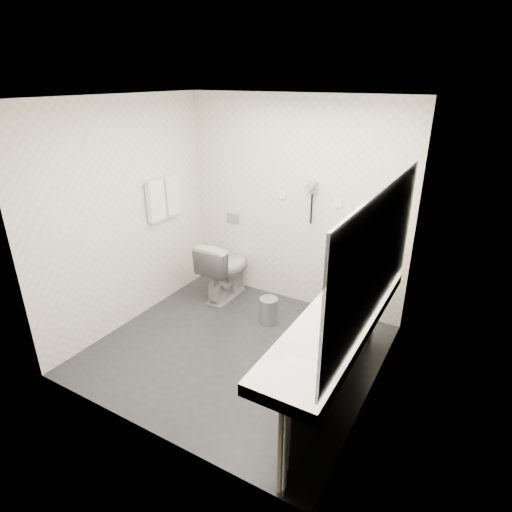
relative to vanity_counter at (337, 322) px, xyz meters
The scene contains 31 objects.
floor 1.39m from the vanity_counter, 169.92° to the left, with size 2.80×2.80×0.00m, color #242428.
ceiling 2.05m from the vanity_counter, 169.92° to the left, with size 2.80×2.80×0.00m, color white.
wall_back 1.93m from the vanity_counter, 126.87° to the left, with size 2.80×2.80×0.00m, color white.
wall_front 1.64m from the vanity_counter, 135.64° to the right, with size 2.80×2.80×0.00m, color white.
wall_left 2.57m from the vanity_counter, behind, with size 2.60×2.60×0.00m, color white.
wall_right 0.56m from the vanity_counter, 36.03° to the left, with size 2.60×2.60×0.00m, color white.
vanity_counter is the anchor object (origin of this frame).
vanity_panel 0.43m from the vanity_counter, ahead, with size 0.03×2.15×0.75m, color gray.
vanity_post_near 1.12m from the vanity_counter, 86.97° to the right, with size 0.06×0.06×0.75m, color silver.
vanity_post_far 1.12m from the vanity_counter, 86.97° to the left, with size 0.06×0.06×0.75m, color silver.
mirror 0.70m from the vanity_counter, ahead, with size 0.02×2.20×1.05m, color #B2BCC6.
basin_near 0.65m from the vanity_counter, 90.00° to the right, with size 0.40×0.31×0.05m, color white.
basin_far 0.65m from the vanity_counter, 90.00° to the left, with size 0.40×0.31×0.05m, color white.
faucet_near 0.69m from the vanity_counter, 73.30° to the right, with size 0.04×0.04×0.15m, color silver.
faucet_far 0.69m from the vanity_counter, 73.30° to the left, with size 0.04×0.04×0.15m, color silver.
soap_bottle_a 0.12m from the vanity_counter, 122.16° to the right, with size 0.05×0.05×0.12m, color white.
soap_bottle_b 0.16m from the vanity_counter, 116.50° to the left, with size 0.08×0.08×0.10m, color white.
soap_bottle_c 0.13m from the vanity_counter, 31.61° to the right, with size 0.05×0.05×0.12m, color white.
glass_left 0.28m from the vanity_counter, 49.51° to the left, with size 0.06×0.06×0.11m, color silver.
toilet 2.22m from the vanity_counter, 149.23° to the left, with size 0.44×0.77×0.78m, color white.
flush_plate 2.48m from the vanity_counter, 143.06° to the left, with size 0.18×0.02×0.12m, color #B2B5BA.
pedal_bin 1.51m from the vanity_counter, 142.57° to the left, with size 0.21×0.21×0.30m, color #B2B5BA.
bin_lid 1.45m from the vanity_counter, 142.57° to the left, with size 0.21×0.21×0.01m, color #B2B5BA.
towel_rail 2.69m from the vanity_counter, 163.14° to the left, with size 0.02×0.02×0.62m, color silver.
towel_near 2.59m from the vanity_counter, 166.10° to the left, with size 0.07×0.24×0.48m, color white.
towel_far 2.67m from the vanity_counter, 160.15° to the left, with size 0.07×0.24×0.48m, color white.
dryer_cradle 1.85m from the vanity_counter, 120.76° to the left, with size 0.10×0.04×0.14m, color gray.
dryer_barrel 1.81m from the vanity_counter, 122.01° to the left, with size 0.08×0.08×0.14m, color gray.
dryer_cord 1.76m from the vanity_counter, 121.02° to the left, with size 0.02×0.02×0.35m, color black.
switch_plate_a 2.04m from the vanity_counter, 130.59° to the left, with size 0.09×0.02×0.09m, color white.
switch_plate_b 1.69m from the vanity_counter, 111.13° to the left, with size 0.09×0.02×0.09m, color white.
Camera 1 is at (2.03, -3.11, 2.67)m, focal length 29.55 mm.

